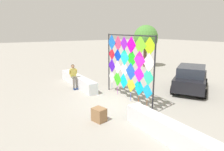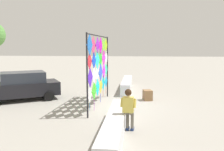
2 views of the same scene
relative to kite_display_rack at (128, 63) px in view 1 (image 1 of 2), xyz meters
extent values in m
plane|color=#9E998E|center=(0.19, -0.88, -2.06)|extent=(120.00, 120.00, 0.00)
cube|color=silver|center=(-4.01, -1.18, -1.70)|extent=(4.79, 0.58, 0.71)
cube|color=silver|center=(4.39, -1.18, -1.70)|extent=(4.79, 0.58, 0.71)
cylinder|color=#232328|center=(-2.09, 0.14, -0.31)|extent=(0.07, 0.07, 3.49)
cylinder|color=#232328|center=(2.09, -0.14, -0.31)|extent=(0.07, 0.07, 3.49)
cylinder|color=#232328|center=(0.00, 0.00, 1.38)|extent=(4.18, 0.34, 0.06)
cube|color=white|center=(-1.72, 0.12, -1.13)|extent=(0.78, 0.06, 0.78)
cylinder|color=blue|center=(-1.72, 0.13, -1.68)|extent=(0.02, 0.02, 0.33)
cube|color=#3BD220|center=(-1.02, 0.06, -1.09)|extent=(0.89, 0.07, 0.89)
cylinder|color=#C516E5|center=(-1.02, 0.07, -1.79)|extent=(0.02, 0.02, 0.50)
cube|color=#0AD0F0|center=(-0.37, 0.02, -1.08)|extent=(0.86, 0.07, 0.86)
cube|color=gold|center=(0.33, -0.02, -1.11)|extent=(0.84, 0.07, 0.84)
cylinder|color=#1629E5|center=(0.33, -0.01, -1.76)|extent=(0.02, 0.02, 0.46)
cube|color=#06B7E2|center=(1.01, -0.05, -1.08)|extent=(0.84, 0.07, 0.84)
cylinder|color=red|center=(1.01, -0.04, -1.67)|extent=(0.02, 0.02, 0.33)
cube|color=#13AAF0|center=(1.68, -0.11, -1.08)|extent=(0.73, 0.06, 0.73)
cylinder|color=#E55816|center=(1.68, -0.10, -1.63)|extent=(0.02, 0.02, 0.37)
cube|color=#450FCD|center=(-1.68, 0.10, -0.43)|extent=(0.85, 0.07, 0.85)
cube|color=white|center=(-1.02, 0.06, -0.41)|extent=(0.78, 0.06, 0.78)
cube|color=white|center=(-0.34, 0.04, -0.42)|extent=(0.83, 0.07, 0.83)
cylinder|color=#16E5B6|center=(-0.34, 0.05, -0.99)|extent=(0.02, 0.02, 0.30)
cube|color=blue|center=(0.31, -0.03, -0.42)|extent=(0.92, 0.07, 0.92)
cylinder|color=gold|center=(0.32, -0.02, -1.04)|extent=(0.02, 0.02, 0.31)
cube|color=#DF16F5|center=(1.04, -0.09, -0.41)|extent=(0.80, 0.07, 0.80)
cylinder|color=#2BE516|center=(1.04, -0.08, -0.93)|extent=(0.02, 0.02, 0.24)
cube|color=#26ECA6|center=(1.70, -0.11, -0.41)|extent=(0.78, 0.06, 0.78)
cube|color=red|center=(-1.71, 0.12, 0.26)|extent=(0.75, 0.06, 0.75)
cube|color=#042FCD|center=(-1.01, 0.06, 0.25)|extent=(0.77, 0.06, 0.77)
cylinder|color=yellow|center=(-1.01, 0.07, -0.25)|extent=(0.02, 0.02, 0.23)
cube|color=#13EDB4|center=(-0.33, 0.03, 0.23)|extent=(0.92, 0.07, 0.92)
cylinder|color=#E5164D|center=(-0.33, 0.04, -0.44)|extent=(0.02, 0.02, 0.44)
cube|color=#16E817|center=(0.35, -0.01, 0.24)|extent=(0.87, 0.07, 0.87)
cylinder|color=#E516E4|center=(0.35, 0.00, -0.41)|extent=(0.02, 0.02, 0.43)
cube|color=#E91AB0|center=(1.03, -0.08, 0.26)|extent=(0.90, 0.07, 0.90)
cylinder|color=#16E54F|center=(1.03, -0.07, -0.39)|extent=(0.02, 0.02, 0.41)
cube|color=white|center=(1.71, -0.12, 0.25)|extent=(0.85, 0.07, 0.85)
cube|color=blue|center=(-1.71, 0.10, 0.94)|extent=(0.91, 0.07, 0.91)
cylinder|color=orange|center=(-1.71, 0.11, 0.35)|extent=(0.02, 0.02, 0.27)
cube|color=#F63873|center=(-1.02, 0.08, 0.92)|extent=(0.85, 0.07, 0.85)
cube|color=#941ADA|center=(-0.35, 0.01, 0.95)|extent=(0.74, 0.06, 0.74)
cube|color=#F004CC|center=(0.31, -0.03, 0.92)|extent=(0.84, 0.07, 0.84)
cube|color=#7BEA2B|center=(1.04, -0.07, 0.96)|extent=(0.90, 0.07, 0.90)
cube|color=#B6EE16|center=(1.70, -0.11, 0.95)|extent=(0.84, 0.07, 0.84)
cylinder|color=#666056|center=(-3.34, -1.72, -1.70)|extent=(0.11, 0.11, 0.71)
cylinder|color=#666056|center=(-3.53, -1.70, -1.32)|extent=(0.40, 0.18, 0.13)
cube|color=navy|center=(-3.28, -1.73, -2.01)|extent=(0.25, 0.13, 0.09)
cylinder|color=#666056|center=(-3.32, -1.55, -1.70)|extent=(0.11, 0.11, 0.71)
cylinder|color=#666056|center=(-3.51, -1.53, -1.32)|extent=(0.40, 0.18, 0.13)
cube|color=navy|center=(-3.26, -1.56, -2.01)|extent=(0.25, 0.13, 0.09)
cube|color=gold|center=(-3.72, -1.59, -1.03)|extent=(0.24, 0.38, 0.52)
sphere|color=#A37556|center=(-3.72, -1.59, -0.63)|extent=(0.22, 0.22, 0.22)
sphere|color=#382314|center=(-3.74, -1.58, -0.61)|extent=(0.22, 0.22, 0.22)
cylinder|color=gold|center=(-3.72, -1.81, -0.98)|extent=(0.19, 0.10, 0.31)
cylinder|color=gold|center=(-3.67, -1.37, -0.98)|extent=(0.19, 0.10, 0.31)
cube|color=black|center=(0.66, 4.47, -1.43)|extent=(3.56, 4.31, 0.72)
cube|color=#282D38|center=(0.73, 4.35, -0.79)|extent=(2.46, 2.70, 0.57)
cylinder|color=black|center=(-0.79, 5.18, -1.79)|extent=(0.46, 0.56, 0.53)
cylinder|color=black|center=(0.67, 6.08, -1.79)|extent=(0.46, 0.56, 0.53)
cylinder|color=black|center=(0.64, 2.87, -1.79)|extent=(0.46, 0.56, 0.53)
cylinder|color=black|center=(2.10, 3.77, -1.79)|extent=(0.46, 0.56, 0.53)
cube|color=olive|center=(1.38, -2.45, -1.77)|extent=(0.63, 0.55, 0.56)
cylinder|color=brown|center=(-7.06, 7.55, -0.91)|extent=(0.34, 0.34, 2.29)
sphere|color=#4C8938|center=(-7.06, 7.55, 0.96)|extent=(2.42, 2.42, 2.42)
sphere|color=#4C8938|center=(-7.48, 7.32, 0.99)|extent=(1.50, 1.50, 1.50)
sphere|color=#4C8938|center=(-6.83, 8.07, 0.75)|extent=(1.21, 1.21, 1.21)
sphere|color=#4C8938|center=(-7.02, 7.82, 0.68)|extent=(1.96, 1.96, 1.96)
camera|label=1|loc=(7.89, -5.92, 1.62)|focal=30.81mm
camera|label=2|loc=(-11.09, -1.86, 0.86)|focal=36.71mm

